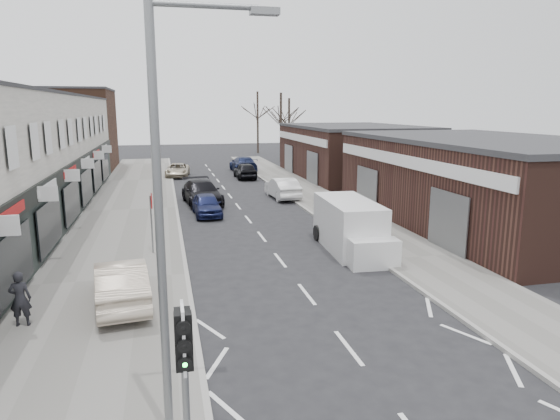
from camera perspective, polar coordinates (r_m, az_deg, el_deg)
ground at (r=12.30m, az=11.34°, el=-19.30°), size 160.00×160.00×0.00m
pavement_left at (r=32.22m, az=-16.78°, el=-0.02°), size 5.50×64.00×0.12m
pavement_right at (r=33.77m, az=4.87°, el=0.95°), size 3.50×64.00×0.12m
brick_block_far at (r=55.31m, az=-22.70°, el=8.36°), size 8.00×10.00×8.00m
right_unit_near at (r=29.36m, az=22.59°, el=2.83°), size 10.00×18.00×4.50m
right_unit_far at (r=46.94m, az=8.27°, el=6.56°), size 10.00×16.00×4.50m
tree_far_a at (r=59.45m, az=0.10°, el=5.54°), size 3.60×3.60×8.00m
tree_far_b at (r=65.84m, az=1.03°, el=6.13°), size 3.60×3.60×7.50m
tree_far_c at (r=71.04m, az=-2.53°, el=6.52°), size 3.60×3.60×8.50m
traffic_light at (r=8.46m, az=-10.92°, el=-15.76°), size 0.28×0.60×3.10m
street_lamp at (r=8.90m, az=-12.60°, el=0.61°), size 2.23×0.22×8.00m
warning_sign at (r=21.93m, az=-14.46°, el=0.53°), size 0.12×0.80×2.70m
white_van at (r=22.45m, az=8.03°, el=-1.95°), size 2.26×5.83×2.23m
sedan_on_pavement at (r=16.74m, az=-17.72°, el=-7.89°), size 2.06×4.56×1.45m
pedestrian at (r=16.23m, az=-27.57°, el=-8.98°), size 0.60×0.39×1.63m
parked_car_left_a at (r=29.81m, az=-8.36°, el=0.60°), size 1.65×3.86×1.30m
parked_car_left_b at (r=33.45m, az=-8.92°, el=2.00°), size 2.69×5.54×1.55m
parked_car_left_c at (r=47.22m, az=-11.63°, el=4.48°), size 2.50×4.63×1.23m
parked_car_right_a at (r=35.12m, az=0.29°, el=2.53°), size 1.75×4.52×1.47m
parked_car_right_b at (r=45.26m, az=-4.00°, el=4.53°), size 1.72×4.24×1.44m
parked_car_right_c at (r=50.10m, az=-4.23°, el=5.26°), size 2.30×5.34×1.53m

